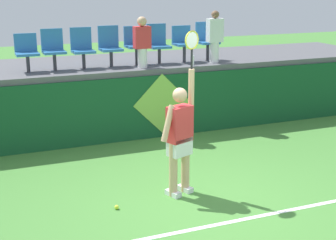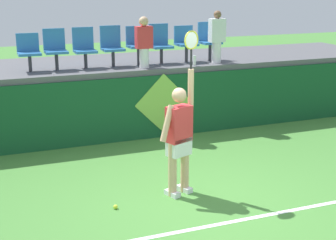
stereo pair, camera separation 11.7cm
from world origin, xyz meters
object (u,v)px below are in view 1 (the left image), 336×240
Objects in this scene: tennis_player at (180,135)px; water_bottle at (193,61)px; stadium_chair_0 at (27,51)px; stadium_chair_3 at (110,45)px; tennis_ball at (117,207)px; spectator_0 at (215,36)px; stadium_chair_5 at (158,42)px; spectator_1 at (142,41)px; stadium_chair_1 at (53,48)px; stadium_chair_6 at (183,41)px; stadium_chair_4 at (135,43)px; stadium_chair_7 at (206,39)px; stadium_chair_2 at (82,47)px.

water_bottle is (1.57, 2.97, 0.61)m from tennis_player.
stadium_chair_0 is (-1.77, 3.59, 0.92)m from tennis_player.
stadium_chair_3 reaches higher than water_bottle.
tennis_player reaches higher than tennis_ball.
stadium_chair_5 is at bearing 160.83° from spectator_0.
tennis_player is 1.42m from tennis_ball.
water_bottle is at bearing -48.89° from stadium_chair_5.
stadium_chair_5 is 0.75× the size of spectator_0.
tennis_ball is 4.38m from water_bottle.
water_bottle is at bearing -9.40° from spectator_1.
tennis_ball is at bearing -118.99° from stadium_chair_5.
stadium_chair_1 is 1.04× the size of stadium_chair_6.
stadium_chair_4 reaches higher than water_bottle.
stadium_chair_5 is at bearing 61.01° from tennis_ball.
stadium_chair_7 is at bearing 44.79° from water_bottle.
spectator_1 is at bearing -14.39° from stadium_chair_1.
stadium_chair_3 is at bearing 158.98° from water_bottle.
stadium_chair_0 is at bearing -179.20° from stadium_chair_1.
spectator_0 is (3.44, -0.41, 0.14)m from stadium_chair_1.
water_bottle is 0.30× the size of stadium_chair_0.
spectator_1 reaches higher than stadium_chair_6.
stadium_chair_7 is (3.97, 0.01, 0.06)m from stadium_chair_0.
stadium_chair_0 is 0.71× the size of spectator_1.
water_bottle is at bearing -94.45° from stadium_chair_6.
spectator_0 is 1.08× the size of spectator_1.
stadium_chair_2 is 2.88m from spectator_0.
tennis_ball is 0.06× the size of spectator_1.
stadium_chair_5 is at bearing 40.86° from spectator_1.
tennis_ball is 5.10m from spectator_0.
spectator_1 reaches higher than stadium_chair_3.
tennis_player reaches higher than water_bottle.
tennis_player reaches higher than stadium_chair_3.
tennis_player is 3.35× the size of stadium_chair_0.
tennis_player is 3.86m from stadium_chair_5.
stadium_chair_6 is (2.86, -0.01, 0.00)m from stadium_chair_1.
water_bottle is 1.78m from stadium_chair_3.
stadium_chair_0 is 1.71m from stadium_chair_3.
tennis_ball is 4.70m from stadium_chair_5.
stadium_chair_2 is 1.15m from stadium_chair_4.
spectator_0 is at bearing 19.22° from water_bottle.
tennis_player is 3.02× the size of stadium_chair_2.
stadium_chair_7 is at bearing -0.11° from stadium_chair_3.
stadium_chair_6 is 0.58m from stadium_chair_7.
stadium_chair_1 reaches higher than stadium_chair_6.
spectator_0 reaches higher than stadium_chair_4.
stadium_chair_4 is 0.72× the size of spectator_0.
stadium_chair_2 is 0.59m from stadium_chair_3.
tennis_player reaches higher than stadium_chair_4.
stadium_chair_2 is 1.67m from stadium_chair_5.
stadium_chair_6 is at bearing 65.76° from tennis_player.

